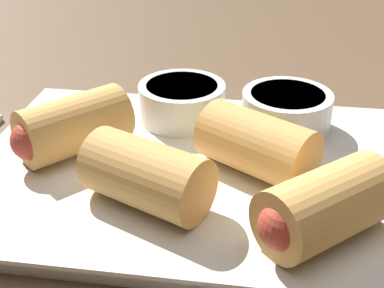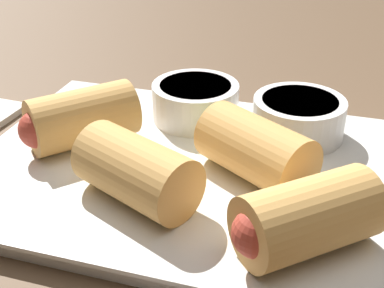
% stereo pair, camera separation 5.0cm
% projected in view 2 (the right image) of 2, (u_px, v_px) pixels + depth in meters
% --- Properties ---
extents(table_surface, '(1.80, 1.40, 0.02)m').
position_uv_depth(table_surface, '(231.00, 216.00, 0.38)').
color(table_surface, brown).
rests_on(table_surface, ground).
extents(serving_plate, '(0.33, 0.24, 0.01)m').
position_uv_depth(serving_plate, '(192.00, 173.00, 0.40)').
color(serving_plate, silver).
rests_on(serving_plate, table_surface).
extents(roll_front_left, '(0.09, 0.07, 0.04)m').
position_uv_depth(roll_front_left, '(132.00, 169.00, 0.35)').
color(roll_front_left, '#DBA356').
rests_on(roll_front_left, serving_plate).
extents(roll_front_right, '(0.09, 0.08, 0.04)m').
position_uv_depth(roll_front_right, '(251.00, 147.00, 0.38)').
color(roll_front_right, '#DBA356').
rests_on(roll_front_right, serving_plate).
extents(roll_back_left, '(0.09, 0.09, 0.04)m').
position_uv_depth(roll_back_left, '(77.00, 119.00, 0.42)').
color(roll_back_left, '#DBA356').
rests_on(roll_back_left, serving_plate).
extents(roll_back_right, '(0.09, 0.09, 0.04)m').
position_uv_depth(roll_back_right, '(301.00, 219.00, 0.30)').
color(roll_back_right, '#DBA356').
rests_on(roll_back_right, serving_plate).
extents(dipping_bowl_near, '(0.07, 0.07, 0.03)m').
position_uv_depth(dipping_bowl_near, '(195.00, 100.00, 0.46)').
color(dipping_bowl_near, white).
rests_on(dipping_bowl_near, serving_plate).
extents(dipping_bowl_far, '(0.07, 0.07, 0.03)m').
position_uv_depth(dipping_bowl_far, '(299.00, 116.00, 0.43)').
color(dipping_bowl_far, white).
rests_on(dipping_bowl_far, serving_plate).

